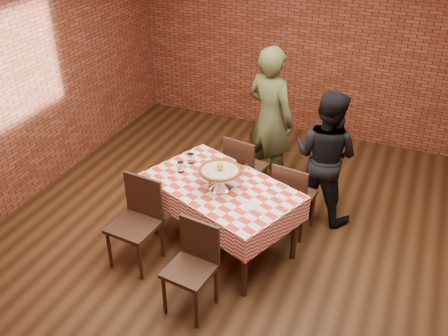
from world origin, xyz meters
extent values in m
plane|color=black|center=(0.00, 0.00, 0.00)|extent=(6.00, 6.00, 0.00)
plane|color=maroon|center=(0.00, 3.00, 1.45)|extent=(5.50, 0.00, 5.50)
cube|color=#3A2217|center=(-0.25, 0.02, 0.38)|extent=(1.73, 1.40, 0.75)
cylinder|color=beige|center=(-0.25, -0.02, 0.95)|extent=(0.43, 0.43, 0.03)
ellipsoid|color=yellow|center=(-0.25, -0.02, 1.00)|extent=(0.07, 0.07, 0.09)
cylinder|color=white|center=(-0.74, 0.09, 0.81)|extent=(0.09, 0.09, 0.11)
cylinder|color=white|center=(-0.72, 0.29, 0.81)|extent=(0.09, 0.09, 0.11)
cylinder|color=white|center=(0.15, -0.20, 0.76)|extent=(0.18, 0.18, 0.01)
cube|color=white|center=(0.21, -0.39, 0.76)|extent=(0.06, 0.05, 0.00)
cube|color=white|center=(0.30, -0.32, 0.76)|extent=(0.06, 0.06, 0.00)
cube|color=silver|center=(-0.14, 0.29, 0.83)|extent=(0.13, 0.11, 0.15)
imported|color=#474C2B|center=(-0.20, 1.39, 0.89)|extent=(0.76, 0.62, 1.79)
imported|color=black|center=(0.57, 0.98, 0.76)|extent=(0.86, 0.74, 1.53)
camera|label=1|loc=(1.40, -3.82, 3.48)|focal=40.19mm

